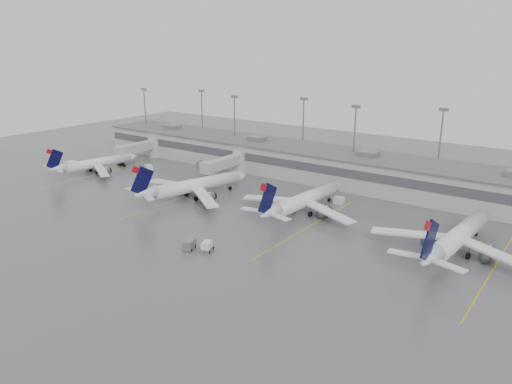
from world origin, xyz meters
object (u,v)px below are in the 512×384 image
Objects in this scene: jet_far_left at (94,163)px; jet_mid_left at (193,185)px; jet_mid_right at (304,200)px; jet_far_right at (457,237)px; baggage_tug at (207,248)px.

jet_mid_left reaches higher than jet_far_left.
jet_far_right is at bearing -1.88° from jet_mid_right.
jet_far_right is at bearing 12.82° from baggage_tug.
baggage_tug is at bearing -94.49° from jet_mid_right.
baggage_tug is at bearing -141.88° from jet_far_right.
jet_mid_right is 33.36m from jet_far_right.
baggage_tug is at bearing -27.46° from jet_mid_left.
jet_far_left is 67.33m from baggage_tug.
jet_mid_right is at bearing 61.23° from baggage_tug.
jet_mid_right reaches higher than baggage_tug.
jet_far_left is 67.02m from jet_mid_right.
jet_mid_left is at bearing -173.03° from jet_far_right.
jet_far_right is (100.10, 1.41, 0.62)m from jet_far_left.
jet_mid_left is (39.49, -1.45, 0.45)m from jet_far_left.
baggage_tug is (63.10, -23.41, -2.07)m from jet_far_left.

